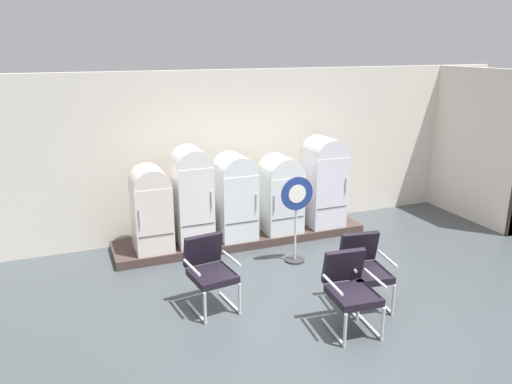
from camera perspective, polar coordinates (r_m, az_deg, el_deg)
name	(u,v)px	position (r m, az deg, el deg)	size (l,w,h in m)	color
ground	(325,328)	(6.50, 7.95, -15.20)	(12.00, 10.00, 0.05)	#40464A
back_wall	(229,152)	(9.07, -3.10, 4.62)	(11.76, 0.12, 2.96)	silver
side_wall_right	(476,146)	(10.58, 23.95, 4.81)	(0.16, 2.20, 2.96)	silver
display_plinth	(242,237)	(8.91, -1.64, -5.17)	(4.49, 0.95, 0.14)	#45342F
refrigerator_0	(151,206)	(8.15, -11.99, -1.61)	(0.60, 0.66, 1.39)	silver
refrigerator_1	(192,193)	(8.24, -7.36, -0.12)	(0.59, 0.67, 1.65)	white
refrigerator_2	(235,194)	(8.50, -2.43, -0.19)	(0.62, 0.72, 1.47)	white
refrigerator_3	(281,192)	(8.81, 2.86, 0.02)	(0.66, 0.68, 1.37)	white
refrigerator_4	(324,179)	(9.16, 7.78, 1.52)	(0.65, 0.70, 1.64)	white
armchair_left	(209,268)	(6.63, -5.37, -8.75)	(0.66, 0.75, 0.96)	silver
armchair_right	(364,266)	(6.82, 12.36, -8.34)	(0.67, 0.76, 0.96)	silver
armchair_center	(350,287)	(6.25, 10.79, -10.69)	(0.64, 0.73, 0.96)	silver
sign_stand	(296,218)	(7.87, 4.64, -2.97)	(0.54, 0.32, 1.42)	#2D2D30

